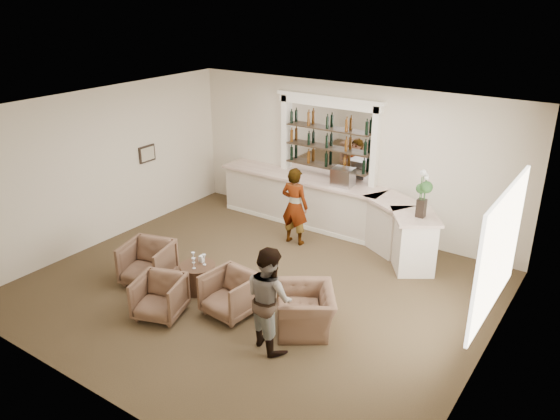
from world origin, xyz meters
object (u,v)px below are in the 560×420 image
at_px(cocktail_table, 198,277).
at_px(armchair_center, 160,297).
at_px(espresso_machine, 343,177).
at_px(flower_vase, 423,191).
at_px(bar_counter, 330,208).
at_px(sommelier, 295,206).
at_px(armchair_left, 148,262).
at_px(armchair_right, 230,294).
at_px(armchair_far, 305,310).
at_px(guest, 269,298).

relative_size(cocktail_table, armchair_center, 0.84).
relative_size(espresso_machine, flower_vase, 0.49).
bearing_deg(flower_vase, bar_counter, 164.48).
distance_m(sommelier, armchair_left, 3.31).
distance_m(sommelier, armchair_right, 3.07).
height_order(armchair_far, espresso_machine, espresso_machine).
height_order(cocktail_table, armchair_far, armchair_far).
xyz_separation_m(armchair_left, armchair_far, (3.25, 0.37, -0.06)).
distance_m(armchair_left, espresso_machine, 4.53).
bearing_deg(sommelier, flower_vase, -176.94).
distance_m(bar_counter, armchair_far, 3.88).
bearing_deg(bar_counter, armchair_left, -113.37).
relative_size(armchair_center, espresso_machine, 1.72).
distance_m(cocktail_table, espresso_machine, 3.96).
height_order(armchair_right, armchair_far, armchair_right).
bearing_deg(cocktail_table, bar_counter, 78.85).
distance_m(bar_counter, cocktail_table, 3.68).
distance_m(armchair_left, flower_vase, 5.32).
xyz_separation_m(bar_counter, cocktail_table, (-0.71, -3.60, -0.32)).
relative_size(cocktail_table, armchair_right, 0.79).
xyz_separation_m(bar_counter, sommelier, (-0.34, -0.92, 0.28)).
bearing_deg(armchair_right, cocktail_table, 169.64).
distance_m(armchair_center, armchair_right, 1.18).
bearing_deg(sommelier, guest, 114.08).
height_order(armchair_center, flower_vase, flower_vase).
relative_size(sommelier, armchair_right, 2.07).
distance_m(bar_counter, armchair_left, 4.26).
height_order(bar_counter, espresso_machine, espresso_machine).
height_order(guest, armchair_right, guest).
distance_m(guest, armchair_right, 1.20).
height_order(bar_counter, sommelier, sommelier).
xyz_separation_m(cocktail_table, flower_vase, (3.02, 2.96, 1.42)).
bearing_deg(armchair_left, armchair_right, -15.30).
xyz_separation_m(armchair_left, espresso_machine, (1.94, 3.99, 0.94)).
xyz_separation_m(sommelier, armchair_far, (1.91, -2.62, -0.51)).
xyz_separation_m(cocktail_table, espresso_machine, (0.97, 3.68, 1.09)).
height_order(cocktail_table, espresso_machine, espresso_machine).
bearing_deg(flower_vase, armchair_center, -126.77).
bearing_deg(armchair_center, bar_counter, 62.77).
xyz_separation_m(armchair_far, espresso_machine, (-1.31, 3.62, 1.00)).
bearing_deg(espresso_machine, cocktail_table, -108.58).
bearing_deg(guest, armchair_far, -84.71).
relative_size(sommelier, espresso_machine, 3.76).
height_order(bar_counter, armchair_far, bar_counter).
bearing_deg(armchair_far, armchair_left, -118.89).
relative_size(bar_counter, espresso_machine, 12.62).
bearing_deg(flower_vase, cocktail_table, -135.59).
height_order(bar_counter, flower_vase, flower_vase).
bearing_deg(armchair_far, sommelier, -179.23).
xyz_separation_m(guest, armchair_right, (-1.06, 0.35, -0.46)).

